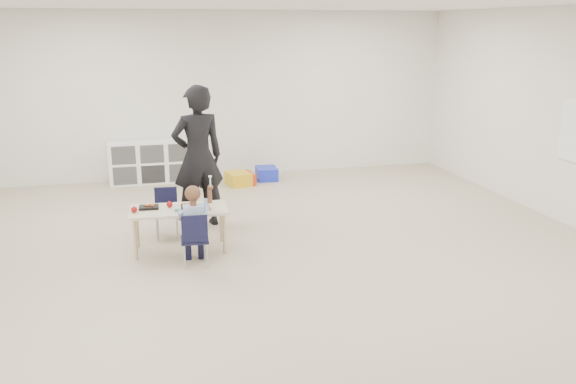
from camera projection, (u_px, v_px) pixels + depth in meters
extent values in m
plane|color=tan|center=(284.00, 271.00, 6.53)|extent=(9.00, 9.00, 0.00)
cube|color=white|center=(220.00, 95.00, 10.36)|extent=(8.00, 0.02, 2.80)
cube|color=beige|center=(179.00, 210.00, 7.00)|extent=(1.14, 0.62, 0.03)
cube|color=black|center=(187.00, 206.00, 7.04)|extent=(0.23, 0.17, 0.03)
cube|color=black|center=(149.00, 207.00, 7.00)|extent=(0.23, 0.17, 0.03)
cube|color=white|center=(178.00, 207.00, 6.87)|extent=(0.07, 0.07, 0.10)
ellipsoid|color=tan|center=(206.00, 206.00, 6.97)|extent=(0.09, 0.09, 0.07)
sphere|color=maroon|center=(170.00, 204.00, 7.04)|extent=(0.07, 0.07, 0.07)
sphere|color=maroon|center=(134.00, 210.00, 6.84)|extent=(0.07, 0.07, 0.07)
cube|color=white|center=(152.00, 162.00, 10.15)|extent=(1.40, 0.40, 0.70)
imported|color=black|center=(198.00, 157.00, 7.78)|extent=(0.75, 0.57, 1.84)
cube|color=red|center=(243.00, 178.00, 10.08)|extent=(0.36, 0.44, 0.20)
cube|color=gold|center=(238.00, 179.00, 10.03)|extent=(0.42, 0.49, 0.21)
cube|color=#1A2AC4|center=(267.00, 173.00, 10.38)|extent=(0.36, 0.45, 0.21)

